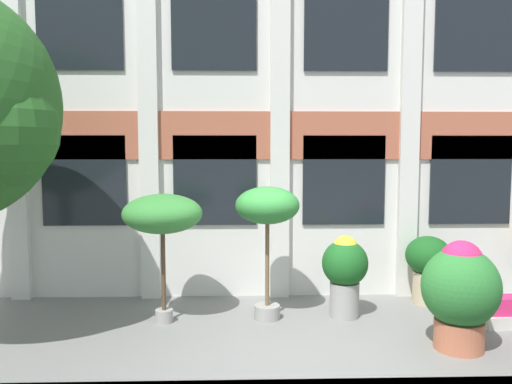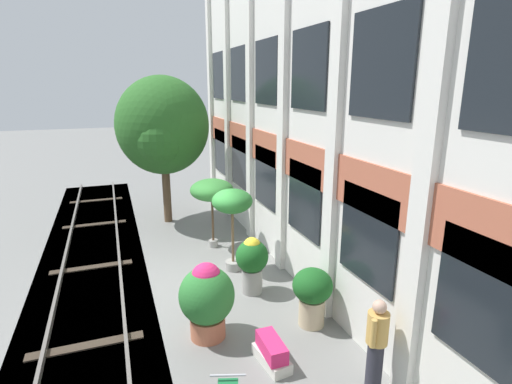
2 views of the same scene
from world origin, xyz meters
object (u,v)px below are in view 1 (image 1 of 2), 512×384
(potted_plant_fluted_column, at_px, (345,269))
(potted_plant_low_pan, at_px, (267,212))
(potted_plant_square_trough, at_px, (507,312))
(potted_plant_terracotta_small, at_px, (163,216))
(potted_plant_stone_basin, at_px, (428,264))
(potted_plant_glazed_jar, at_px, (460,289))

(potted_plant_fluted_column, relative_size, potted_plant_low_pan, 0.62)
(potted_plant_fluted_column, height_order, potted_plant_square_trough, potted_plant_fluted_column)
(potted_plant_terracotta_small, distance_m, potted_plant_fluted_column, 3.18)
(potted_plant_fluted_column, bearing_deg, potted_plant_stone_basin, 22.56)
(potted_plant_stone_basin, xyz_separation_m, potted_plant_fluted_column, (-1.69, -0.70, 0.09))
(potted_plant_square_trough, height_order, potted_plant_glazed_jar, potted_plant_glazed_jar)
(potted_plant_glazed_jar, bearing_deg, potted_plant_stone_basin, 80.88)
(potted_plant_fluted_column, relative_size, potted_plant_glazed_jar, 0.89)
(potted_plant_low_pan, distance_m, potted_plant_square_trough, 4.19)
(potted_plant_terracotta_small, relative_size, potted_plant_fluted_column, 1.52)
(potted_plant_terracotta_small, bearing_deg, potted_plant_glazed_jar, -15.55)
(potted_plant_low_pan, bearing_deg, potted_plant_terracotta_small, -176.07)
(potted_plant_stone_basin, xyz_separation_m, potted_plant_terracotta_small, (-4.72, -0.89, 1.04))
(potted_plant_fluted_column, bearing_deg, potted_plant_square_trough, -11.92)
(potted_plant_terracotta_small, relative_size, potted_plant_low_pan, 0.95)
(potted_plant_low_pan, height_order, potted_plant_square_trough, potted_plant_low_pan)
(potted_plant_glazed_jar, bearing_deg, potted_plant_low_pan, 153.44)
(potted_plant_terracotta_small, height_order, potted_plant_square_trough, potted_plant_terracotta_small)
(potted_plant_square_trough, distance_m, potted_plant_glazed_jar, 1.60)
(potted_plant_low_pan, bearing_deg, potted_plant_stone_basin, 14.43)
(potted_plant_terracotta_small, distance_m, potted_plant_low_pan, 1.71)
(potted_plant_stone_basin, relative_size, potted_plant_low_pan, 0.56)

